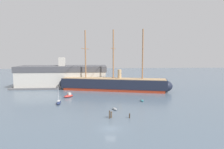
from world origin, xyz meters
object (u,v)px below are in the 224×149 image
at_px(sailboat_far_right, 159,88).
at_px(dinghy_mid_right, 142,101).
at_px(dockside_warehouse_left, 63,76).
at_px(dinghy_distant_centre, 103,86).
at_px(motorboat_alongside_bow, 69,96).
at_px(mooring_piling_nearest, 111,115).
at_px(mooring_piling_right_pair, 130,116).
at_px(tall_ship, 113,84).
at_px(dinghy_near_centre, 115,109).
at_px(mooring_piling_left_pair, 110,114).
at_px(sailboat_mid_left, 59,102).

bearing_deg(sailboat_far_right, dinghy_mid_right, -120.03).
distance_m(dinghy_mid_right, dockside_warehouse_left, 51.31).
bearing_deg(dinghy_distant_centre, motorboat_alongside_bow, -119.28).
relative_size(mooring_piling_nearest, mooring_piling_right_pair, 1.36).
bearing_deg(mooring_piling_nearest, sailboat_far_right, 57.51).
xyz_separation_m(dinghy_mid_right, dockside_warehouse_left, (-35.70, 36.46, 5.37)).
bearing_deg(mooring_piling_right_pair, dinghy_mid_right, 67.12).
xyz_separation_m(tall_ship, dinghy_mid_right, (9.09, -22.63, -2.90)).
xyz_separation_m(dinghy_near_centre, mooring_piling_left_pair, (-2.15, -8.29, 0.83)).
bearing_deg(tall_ship, dinghy_mid_right, -68.12).
relative_size(mooring_piling_nearest, mooring_piling_left_pair, 0.80).
xyz_separation_m(motorboat_alongside_bow, mooring_piling_left_pair, (15.26, -27.66, 0.48)).
distance_m(sailboat_mid_left, sailboat_far_right, 52.39).
height_order(sailboat_far_right, mooring_piling_left_pair, sailboat_far_right).
relative_size(mooring_piling_left_pair, mooring_piling_right_pair, 1.70).
relative_size(sailboat_far_right, mooring_piling_left_pair, 2.67).
xyz_separation_m(sailboat_mid_left, mooring_piling_left_pair, (17.25, -17.13, 0.59)).
distance_m(motorboat_alongside_bow, mooring_piling_nearest, 31.41).
height_order(sailboat_mid_left, dockside_warehouse_left, dockside_warehouse_left).
relative_size(tall_ship, dockside_warehouse_left, 1.18).
xyz_separation_m(sailboat_far_right, mooring_piling_right_pair, (-22.36, -43.73, 0.16)).
height_order(tall_ship, mooring_piling_right_pair, tall_ship).
distance_m(dinghy_distant_centre, mooring_piling_left_pair, 54.59).
relative_size(dinghy_mid_right, dinghy_distant_centre, 1.03).
height_order(sailboat_far_right, mooring_piling_right_pair, sailboat_far_right).
bearing_deg(mooring_piling_nearest, dinghy_near_centre, 78.08).
bearing_deg(tall_ship, sailboat_mid_left, -131.97).
xyz_separation_m(tall_ship, dinghy_near_centre, (-2.24, -32.90, -2.91)).
relative_size(sailboat_far_right, dinghy_distant_centre, 2.31).
bearing_deg(dockside_warehouse_left, mooring_piling_left_pair, -68.01).
bearing_deg(mooring_piling_right_pair, sailboat_mid_left, 142.93).
bearing_deg(dockside_warehouse_left, mooring_piling_nearest, -67.37).
bearing_deg(dinghy_mid_right, sailboat_far_right, 59.97).
distance_m(dinghy_mid_right, mooring_piling_nearest, 22.25).
bearing_deg(mooring_piling_left_pair, sailboat_mid_left, 135.21).
height_order(dinghy_near_centre, dinghy_distant_centre, dinghy_distant_centre).
bearing_deg(tall_ship, mooring_piling_left_pair, -96.08).
xyz_separation_m(mooring_piling_nearest, mooring_piling_right_pair, (5.09, -0.63, -0.24)).
xyz_separation_m(dinghy_near_centre, dinghy_mid_right, (11.33, 10.27, 0.01)).
bearing_deg(mooring_piling_nearest, tall_ship, 84.55).
bearing_deg(dinghy_mid_right, mooring_piling_left_pair, -125.99).
height_order(sailboat_mid_left, mooring_piling_right_pair, sailboat_mid_left).
distance_m(dinghy_mid_right, motorboat_alongside_bow, 30.15).
xyz_separation_m(dinghy_distant_centre, dockside_warehouse_left, (-22.05, 0.43, 5.38)).
bearing_deg(sailboat_mid_left, motorboat_alongside_bow, 79.31).
relative_size(sailboat_mid_left, sailboat_far_right, 1.05).
bearing_deg(dockside_warehouse_left, sailboat_far_right, -12.82).
xyz_separation_m(dinghy_mid_right, sailboat_far_right, (14.47, 25.04, 0.20)).
bearing_deg(mooring_piling_right_pair, dinghy_distant_centre, 96.01).
xyz_separation_m(sailboat_mid_left, dinghy_distant_centre, (17.08, 37.46, -0.23)).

